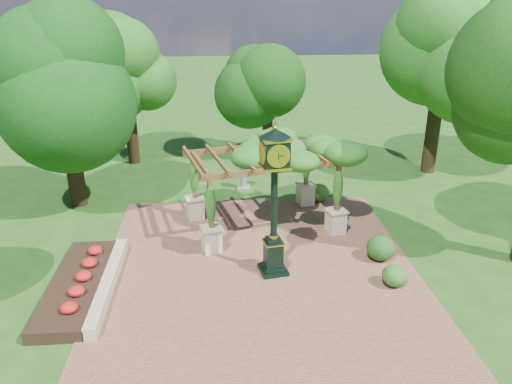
{
  "coord_description": "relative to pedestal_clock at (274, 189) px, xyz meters",
  "views": [
    {
      "loc": [
        -1.22,
        -12.66,
        8.28
      ],
      "look_at": [
        0.0,
        2.5,
        2.2
      ],
      "focal_mm": 35.0,
      "sensor_mm": 36.0,
      "label": 1
    }
  ],
  "objects": [
    {
      "name": "tree_east_far",
      "position": [
        8.78,
        9.06,
        3.02
      ],
      "size": [
        5.07,
        5.07,
        8.52
      ],
      "color": "#312313",
      "rests_on": "ground"
    },
    {
      "name": "sundial",
      "position": [
        -0.52,
        7.46,
        -2.39
      ],
      "size": [
        0.59,
        0.59,
        1.05
      ],
      "rotation": [
        0.0,
        0.0,
        0.01
      ],
      "color": "gray",
      "rests_on": "ground"
    },
    {
      "name": "tree_west_far",
      "position": [
        -6.02,
        11.67,
        1.81
      ],
      "size": [
        3.7,
        3.7,
        6.79
      ],
      "color": "black",
      "rests_on": "ground"
    },
    {
      "name": "shrub_mid",
      "position": [
        3.62,
        0.5,
        -2.4
      ],
      "size": [
        1.03,
        1.03,
        0.83
      ],
      "primitive_type": "ellipsoid",
      "rotation": [
        0.0,
        0.0,
        -0.13
      ],
      "color": "#1B4C15",
      "rests_on": "brick_plaza"
    },
    {
      "name": "brick_plaza",
      "position": [
        -0.43,
        -0.04,
        -2.83
      ],
      "size": [
        10.0,
        12.0,
        0.04
      ],
      "primitive_type": "cube",
      "color": "brown",
      "rests_on": "ground"
    },
    {
      "name": "pedestal_clock",
      "position": [
        0.0,
        0.0,
        0.0
      ],
      "size": [
        1.09,
        1.09,
        4.76
      ],
      "rotation": [
        0.0,
        0.0,
        0.18
      ],
      "color": "black",
      "rests_on": "brick_plaza"
    },
    {
      "name": "flower_bed",
      "position": [
        -5.93,
        -0.54,
        -2.67
      ],
      "size": [
        1.5,
        5.0,
        0.36
      ],
      "primitive_type": "cube",
      "color": "red",
      "rests_on": "ground"
    },
    {
      "name": "shrub_front",
      "position": [
        3.55,
        -1.09,
        -2.47
      ],
      "size": [
        0.79,
        0.79,
        0.68
      ],
      "primitive_type": "ellipsoid",
      "rotation": [
        0.0,
        0.0,
        0.04
      ],
      "color": "#285F1B",
      "rests_on": "brick_plaza"
    },
    {
      "name": "tree_west_near",
      "position": [
        -7.52,
        6.17,
        2.65
      ],
      "size": [
        4.81,
        4.81,
        7.99
      ],
      "color": "#2F1F13",
      "rests_on": "ground"
    },
    {
      "name": "ground",
      "position": [
        -0.43,
        -1.04,
        -2.85
      ],
      "size": [
        120.0,
        120.0,
        0.0
      ],
      "primitive_type": "plane",
      "color": "#1E4714",
      "rests_on": "ground"
    },
    {
      "name": "shrub_back",
      "position": [
        2.59,
        5.64,
        -2.43
      ],
      "size": [
        0.86,
        0.86,
        0.76
      ],
      "primitive_type": "ellipsoid",
      "rotation": [
        0.0,
        0.0,
        0.02
      ],
      "color": "#2F5D1B",
      "rests_on": "brick_plaza"
    },
    {
      "name": "border_wall",
      "position": [
        -5.03,
        -0.54,
        -2.65
      ],
      "size": [
        0.35,
        5.0,
        0.4
      ],
      "primitive_type": "cube",
      "color": "#C6B793",
      "rests_on": "ground"
    },
    {
      "name": "tree_north",
      "position": [
        1.05,
        12.18,
        1.11
      ],
      "size": [
        3.49,
        3.49,
        5.76
      ],
      "color": "#322114",
      "rests_on": "ground"
    },
    {
      "name": "pergola",
      "position": [
        0.01,
        3.46,
        -0.05
      ],
      "size": [
        6.05,
        4.54,
        3.41
      ],
      "rotation": [
        0.0,
        0.0,
        0.24
      ],
      "color": "beige",
      "rests_on": "brick_plaza"
    }
  ]
}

